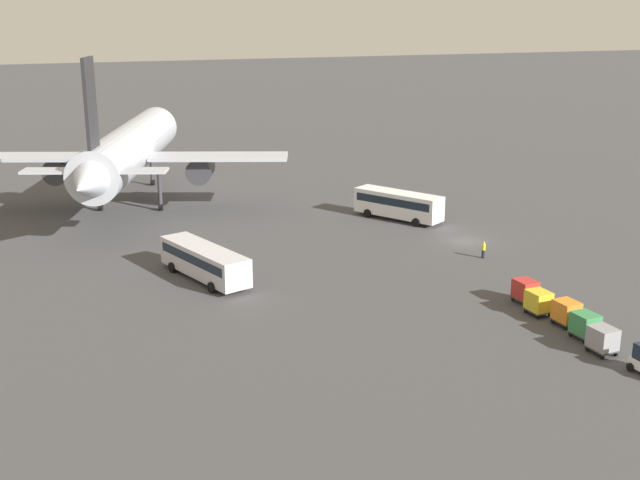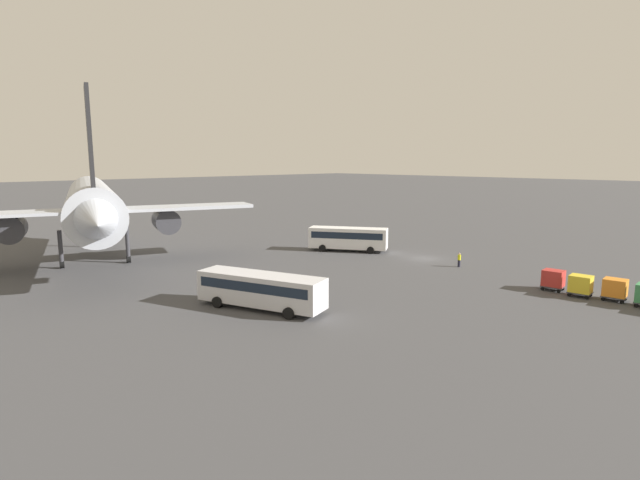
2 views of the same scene
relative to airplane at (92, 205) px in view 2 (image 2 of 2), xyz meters
name	(u,v)px [view 2 (image 2 of 2)]	position (x,y,z in m)	size (l,w,h in m)	color
ground_plane	(424,259)	(-27.25, -32.21, -7.41)	(600.00, 600.00, 0.00)	#424244
airplane	(92,205)	(0.00, 0.00, 0.00)	(45.72, 38.66, 19.68)	#B2B7C1
shuttle_bus_near	(348,237)	(-16.37, -29.17, -5.41)	(10.88, 8.20, 3.34)	white
shuttle_bus_far	(261,288)	(-29.93, -2.95, -5.55)	(12.03, 6.54, 3.09)	silver
worker_person	(459,260)	(-33.12, -30.87, -6.54)	(0.38, 0.38, 1.74)	#1E1E2D
cargo_cart_orange	(615,288)	(-50.91, -27.82, -6.22)	(2.12, 1.84, 2.06)	#38383D
cargo_cart_yellow	(581,284)	(-48.19, -27.07, -6.22)	(2.12, 1.84, 2.06)	#38383D
cargo_cart_red	(553,279)	(-45.46, -27.61, -6.22)	(2.12, 1.84, 2.06)	#38383D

